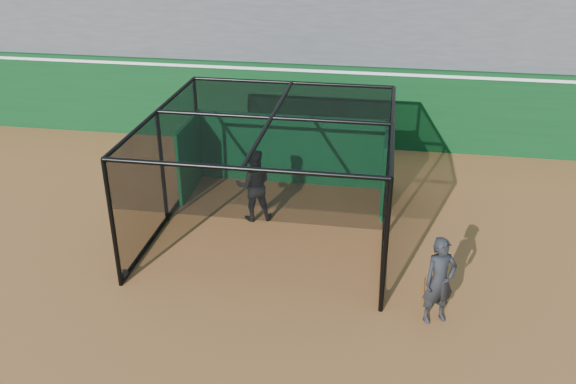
# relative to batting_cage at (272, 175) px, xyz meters

# --- Properties ---
(ground) EXTENTS (120.00, 120.00, 0.00)m
(ground) POSITION_rel_batting_cage_xyz_m (-0.35, -2.85, -1.36)
(ground) COLOR #93572A
(ground) RESTS_ON ground
(outfield_wall) EXTENTS (50.00, 0.50, 2.50)m
(outfield_wall) POSITION_rel_batting_cage_xyz_m (-0.35, 5.65, -0.08)
(outfield_wall) COLOR #093615
(outfield_wall) RESTS_ON ground
(batting_cage) EXTENTS (5.25, 5.57, 2.73)m
(batting_cage) POSITION_rel_batting_cage_xyz_m (0.00, 0.00, 0.00)
(batting_cage) COLOR black
(batting_cage) RESTS_ON ground
(batter) EXTENTS (1.01, 0.88, 1.77)m
(batter) POSITION_rel_batting_cage_xyz_m (-0.53, 0.43, -0.48)
(batter) COLOR black
(batter) RESTS_ON ground
(on_deck_player) EXTENTS (0.73, 0.64, 1.70)m
(on_deck_player) POSITION_rel_batting_cage_xyz_m (3.57, -2.86, -0.52)
(on_deck_player) COLOR black
(on_deck_player) RESTS_ON ground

